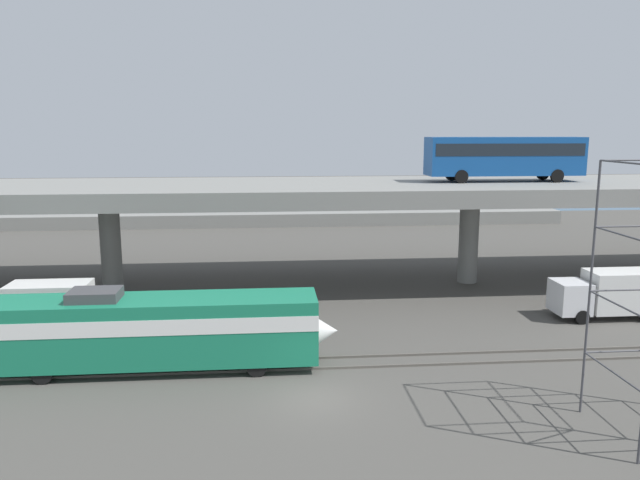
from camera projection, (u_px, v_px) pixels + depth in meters
The scene contains 16 objects.
ground_plane at pixel (316, 398), 27.25m from camera, with size 260.00×260.00×0.00m, color #4C4944.
rail_strip_near at pixel (310, 369), 30.45m from camera, with size 110.00×0.12×0.12m, color #59544C.
rail_strip_far at pixel (308, 358), 31.87m from camera, with size 110.00×0.12×0.12m, color #59544C.
train_locomotive at pixel (171, 327), 30.18m from camera, with size 17.19×3.04×4.18m.
highway_overpass at pixel (294, 194), 45.57m from camera, with size 96.00×12.95×7.86m.
transit_bus_on_overpass at pixel (504, 155), 46.74m from camera, with size 12.00×2.68×3.40m.
service_truck_west at pixel (610, 293), 38.59m from camera, with size 6.80×2.46×3.04m.
service_truck_east at pixel (35, 307), 35.52m from camera, with size 6.80×2.46×3.04m.
pier_parking_lot at pixel (282, 213), 81.00m from camera, with size 70.55×13.62×1.60m, color gray.
parked_car_0 at pixel (181, 204), 78.52m from camera, with size 4.65×1.95×1.50m.
parked_car_1 at pixel (236, 204), 78.02m from camera, with size 4.55×1.87×1.50m.
parked_car_2 at pixel (420, 200), 82.77m from camera, with size 4.64×1.97×1.50m.
parked_car_3 at pixel (383, 198), 84.90m from camera, with size 4.30×1.88×1.50m.
parked_car_4 at pixel (455, 198), 85.01m from camera, with size 4.59×1.98×1.50m.
parked_car_5 at pixel (53, 203), 79.69m from camera, with size 4.16×1.83×1.50m.
harbor_water at pixel (278, 200), 103.68m from camera, with size 140.00×36.00×0.01m, color #385B7A.
Camera 1 is at (-2.08, -25.45, 11.87)m, focal length 34.21 mm.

